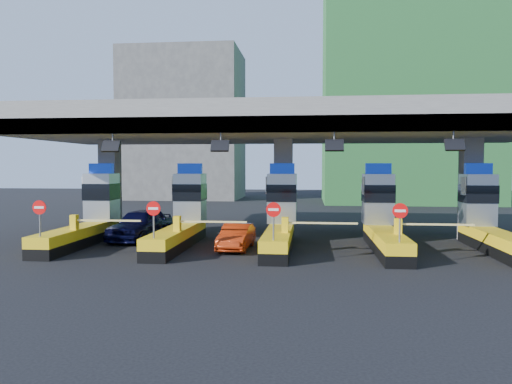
# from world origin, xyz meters

# --- Properties ---
(ground) EXTENTS (120.00, 120.00, 0.00)m
(ground) POSITION_xyz_m (0.00, 0.00, 0.00)
(ground) COLOR black
(ground) RESTS_ON ground
(toll_canopy) EXTENTS (28.00, 12.09, 7.00)m
(toll_canopy) POSITION_xyz_m (0.00, 2.87, 6.13)
(toll_canopy) COLOR slate
(toll_canopy) RESTS_ON ground
(toll_lane_far_left) EXTENTS (4.43, 8.00, 4.16)m
(toll_lane_far_left) POSITION_xyz_m (-10.00, 0.28, 1.40)
(toll_lane_far_left) COLOR black
(toll_lane_far_left) RESTS_ON ground
(toll_lane_left) EXTENTS (4.43, 8.00, 4.16)m
(toll_lane_left) POSITION_xyz_m (-5.00, 0.28, 1.40)
(toll_lane_left) COLOR black
(toll_lane_left) RESTS_ON ground
(toll_lane_center) EXTENTS (4.43, 8.00, 4.16)m
(toll_lane_center) POSITION_xyz_m (0.00, 0.28, 1.40)
(toll_lane_center) COLOR black
(toll_lane_center) RESTS_ON ground
(toll_lane_right) EXTENTS (4.43, 8.00, 4.16)m
(toll_lane_right) POSITION_xyz_m (5.00, 0.28, 1.40)
(toll_lane_right) COLOR black
(toll_lane_right) RESTS_ON ground
(toll_lane_far_right) EXTENTS (4.43, 8.00, 4.16)m
(toll_lane_far_right) POSITION_xyz_m (10.00, 0.28, 1.40)
(toll_lane_far_right) COLOR black
(toll_lane_far_right) RESTS_ON ground
(bg_building_scaffold) EXTENTS (18.00, 12.00, 28.00)m
(bg_building_scaffold) POSITION_xyz_m (12.00, 32.00, 14.00)
(bg_building_scaffold) COLOR #1E5926
(bg_building_scaffold) RESTS_ON ground
(bg_building_concrete) EXTENTS (14.00, 10.00, 18.00)m
(bg_building_concrete) POSITION_xyz_m (-14.00, 36.00, 9.00)
(bg_building_concrete) COLOR #4C4C49
(bg_building_concrete) RESTS_ON ground
(van) EXTENTS (2.69, 5.25, 1.71)m
(van) POSITION_xyz_m (-7.64, 1.34, 0.85)
(van) COLOR black
(van) RESTS_ON ground
(red_car) EXTENTS (1.47, 3.76, 1.22)m
(red_car) POSITION_xyz_m (-2.03, -1.12, 0.61)
(red_car) COLOR #AC2B0D
(red_car) RESTS_ON ground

